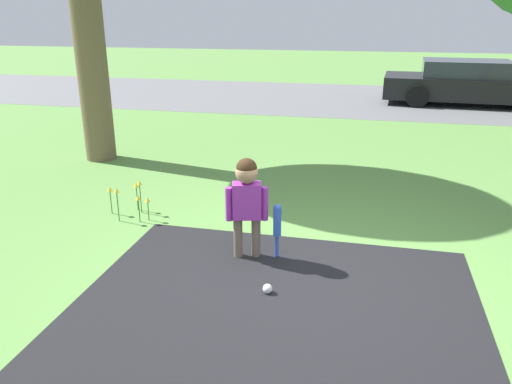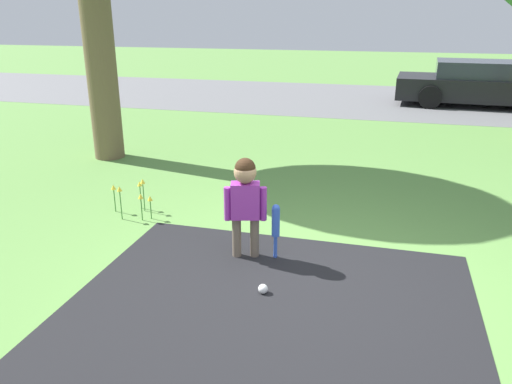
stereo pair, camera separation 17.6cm
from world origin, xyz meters
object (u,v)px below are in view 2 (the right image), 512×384
(child, at_px, (245,194))
(baseball_bat, at_px, (276,224))
(sports_ball, at_px, (263,289))
(parked_car, at_px, (486,85))

(child, relative_size, baseball_bat, 1.80)
(sports_ball, bearing_deg, parked_car, 72.63)
(baseball_bat, height_order, sports_ball, baseball_bat)
(child, distance_m, baseball_bat, 0.42)
(child, distance_m, parked_car, 10.67)
(sports_ball, relative_size, parked_car, 0.02)
(parked_car, bearing_deg, baseball_bat, -105.76)
(child, distance_m, sports_ball, 0.96)
(sports_ball, xyz_separation_m, parked_car, (3.34, 10.66, 0.51))
(baseball_bat, bearing_deg, sports_ball, -86.03)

